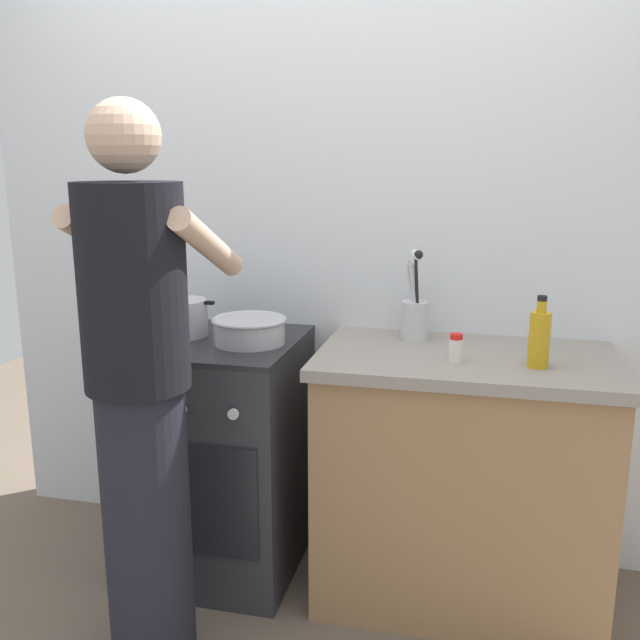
# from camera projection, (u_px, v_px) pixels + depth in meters

# --- Properties ---
(ground) EXTENTS (6.00, 6.00, 0.00)m
(ground) POSITION_uv_depth(u_px,v_px,m) (299.00, 595.00, 2.49)
(ground) COLOR #6B5B4C
(back_wall) EXTENTS (3.20, 0.10, 2.50)m
(back_wall) POSITION_uv_depth(u_px,v_px,m) (381.00, 237.00, 2.64)
(back_wall) COLOR silver
(back_wall) RESTS_ON ground
(countertop) EXTENTS (1.00, 0.60, 0.90)m
(countertop) POSITION_uv_depth(u_px,v_px,m) (461.00, 478.00, 2.41)
(countertop) COLOR #99724C
(countertop) RESTS_ON ground
(stove_range) EXTENTS (0.60, 0.62, 0.90)m
(stove_range) POSITION_uv_depth(u_px,v_px,m) (219.00, 454.00, 2.61)
(stove_range) COLOR #2D2D33
(stove_range) RESTS_ON ground
(pot) EXTENTS (0.26, 0.19, 0.14)m
(pot) POSITION_uv_depth(u_px,v_px,m) (182.00, 318.00, 2.55)
(pot) COLOR #B2B2B7
(pot) RESTS_ON stove_range
(mixing_bowl) EXTENTS (0.27, 0.27, 0.09)m
(mixing_bowl) POSITION_uv_depth(u_px,v_px,m) (249.00, 329.00, 2.45)
(mixing_bowl) COLOR #B7B7BC
(mixing_bowl) RESTS_ON stove_range
(utensil_crock) EXTENTS (0.10, 0.10, 0.33)m
(utensil_crock) POSITION_uv_depth(u_px,v_px,m) (415.00, 312.00, 2.49)
(utensil_crock) COLOR silver
(utensil_crock) RESTS_ON countertop
(spice_bottle) EXTENTS (0.04, 0.04, 0.09)m
(spice_bottle) POSITION_uv_depth(u_px,v_px,m) (456.00, 348.00, 2.22)
(spice_bottle) COLOR silver
(spice_bottle) RESTS_ON countertop
(oil_bottle) EXTENTS (0.07, 0.07, 0.23)m
(oil_bottle) POSITION_uv_depth(u_px,v_px,m) (539.00, 338.00, 2.15)
(oil_bottle) COLOR gold
(oil_bottle) RESTS_ON countertop
(person) EXTENTS (0.41, 0.50, 1.70)m
(person) POSITION_uv_depth(u_px,v_px,m) (141.00, 399.00, 1.99)
(person) COLOR black
(person) RESTS_ON ground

